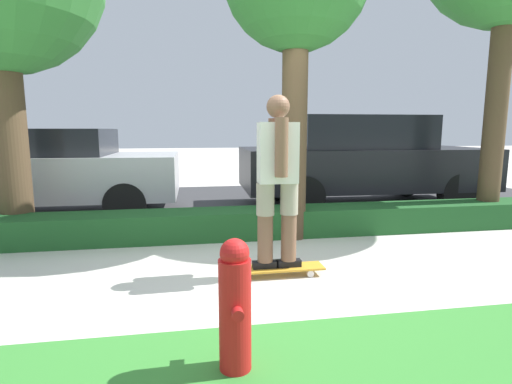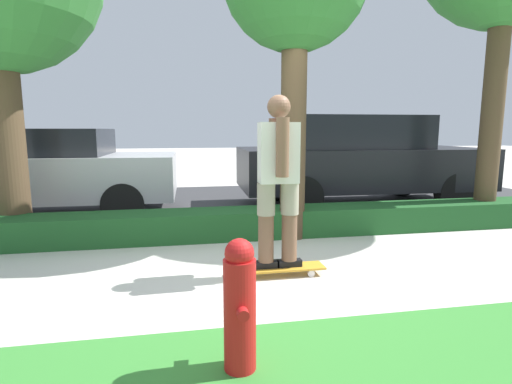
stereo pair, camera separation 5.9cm
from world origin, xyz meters
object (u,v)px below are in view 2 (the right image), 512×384
skater_person (278,178)px  parked_car_middle (358,160)px  fire_hydrant (240,305)px  parked_car_front (48,170)px  skateboard (277,269)px

skater_person → parked_car_middle: (2.50, 3.57, -0.11)m
fire_hydrant → skater_person: bearing=68.4°
parked_car_front → parked_car_middle: parked_car_middle is taller
skater_person → fire_hydrant: 1.76m
parked_car_front → fire_hydrant: size_ratio=5.01×
parked_car_middle → fire_hydrant: parked_car_middle is taller
skateboard → parked_car_front: (-3.20, 3.51, 0.72)m
skater_person → parked_car_front: skater_person is taller
skateboard → skater_person: bearing=-174.6°
parked_car_front → fire_hydrant: parked_car_front is taller
skateboard → fire_hydrant: 1.70m
skateboard → parked_car_middle: size_ratio=0.20×
skater_person → parked_car_front: bearing=132.3°
skateboard → parked_car_front: parked_car_front is taller
skater_person → parked_car_front: size_ratio=0.41×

